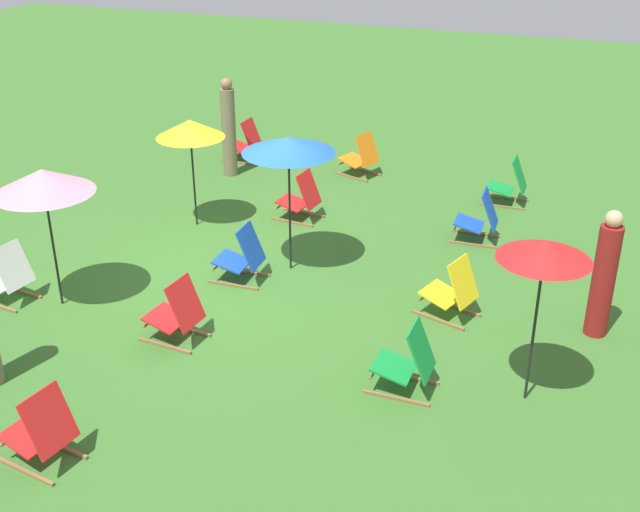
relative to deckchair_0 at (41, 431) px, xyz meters
name	(u,v)px	position (x,y,z in m)	size (l,w,h in m)	color
ground_plane	(242,274)	(-4.33, -0.01, -0.37)	(40.00, 40.00, 0.00)	#386B28
deckchair_0	(41,431)	(0.00, 0.00, 0.00)	(0.58, 0.82, 0.83)	olive
deckchair_1	(407,362)	(-2.44, 2.96, 0.00)	(0.49, 0.76, 0.83)	olive
deckchair_2	(361,157)	(-8.84, 0.26, 0.00)	(0.69, 0.87, 0.83)	olive
deckchair_3	(242,257)	(-4.16, 0.09, 0.00)	(0.51, 0.78, 0.83)	olive
deckchair_4	(245,143)	(-8.84, -2.15, 0.00)	(0.49, 0.77, 0.83)	olive
deckchair_5	(301,198)	(-6.49, 0.02, 0.00)	(0.53, 0.79, 0.83)	olive
deckchair_7	(510,184)	(-8.42, 3.10, 0.00)	(0.49, 0.77, 0.83)	olive
deckchair_8	(452,291)	(-4.23, 3.05, 0.00)	(0.68, 0.87, 0.83)	olive
deckchair_9	(479,219)	(-6.70, 2.92, 0.00)	(0.52, 0.79, 0.83)	olive
deckchair_10	(7,276)	(-2.50, -2.56, 0.00)	(0.55, 0.81, 0.83)	olive
deckchair_11	(176,314)	(-2.45, 0.05, 0.00)	(0.53, 0.79, 0.83)	olive
umbrella_0	(545,250)	(-2.78, 4.22, 1.43)	(0.97, 0.97, 1.91)	black
umbrella_1	(289,145)	(-4.76, 0.57, 1.49)	(1.29, 1.29, 1.98)	black
umbrella_2	(43,181)	(-2.68, -1.87, 1.37)	(1.27, 1.27, 1.90)	black
umbrella_3	(190,129)	(-5.67, -1.49, 1.24)	(1.08, 1.08, 1.76)	black
person_0	(229,129)	(-8.00, -2.06, 0.52)	(0.28, 0.28, 1.84)	#72664C
person_2	(604,277)	(-4.48, 4.83, 0.42)	(0.36, 0.36, 1.66)	maroon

